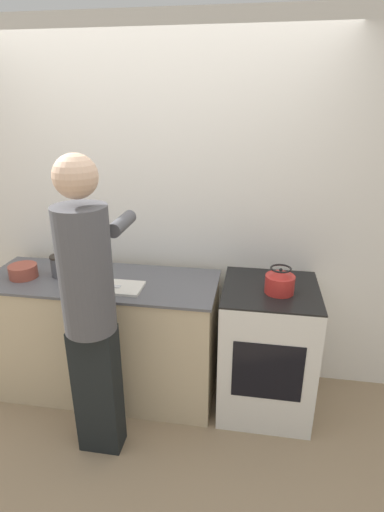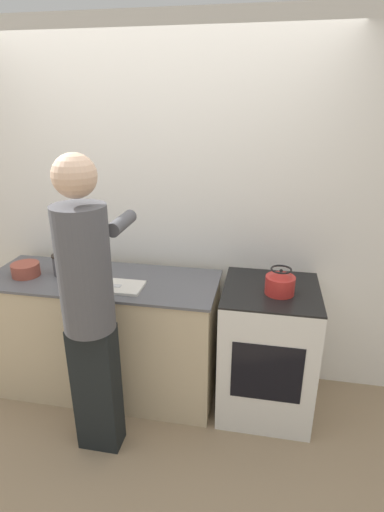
{
  "view_description": "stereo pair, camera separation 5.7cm",
  "coord_description": "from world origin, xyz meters",
  "px_view_note": "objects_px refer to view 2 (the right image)",
  "views": [
    {
      "loc": [
        0.7,
        -2.08,
        2.07
      ],
      "look_at": [
        0.32,
        0.21,
        1.16
      ],
      "focal_mm": 28.0,
      "sensor_mm": 36.0,
      "label": 1
    },
    {
      "loc": [
        0.75,
        -2.07,
        2.07
      ],
      "look_at": [
        0.32,
        0.21,
        1.16
      ],
      "focal_mm": 28.0,
      "sensor_mm": 36.0,
      "label": 2
    }
  ],
  "objects_px": {
    "knife": "(106,285)",
    "kettle": "(280,283)",
    "canister_jar": "(62,264)",
    "oven": "(267,349)",
    "bowl_prep": "(26,270)",
    "cutting_board": "(115,286)",
    "person": "(89,301)"
  },
  "relations": [
    {
      "from": "cutting_board",
      "to": "bowl_prep",
      "type": "height_order",
      "value": "bowl_prep"
    },
    {
      "from": "kettle",
      "to": "canister_jar",
      "type": "distance_m",
      "value": 1.51
    },
    {
      "from": "oven",
      "to": "bowl_prep",
      "type": "height_order",
      "value": "bowl_prep"
    },
    {
      "from": "person",
      "to": "canister_jar",
      "type": "bearing_deg",
      "value": 129.91
    },
    {
      "from": "cutting_board",
      "to": "kettle",
      "type": "relative_size",
      "value": 1.95
    },
    {
      "from": "person",
      "to": "kettle",
      "type": "height_order",
      "value": "person"
    },
    {
      "from": "kettle",
      "to": "knife",
      "type": "bearing_deg",
      "value": -174.84
    },
    {
      "from": "cutting_board",
      "to": "oven",
      "type": "bearing_deg",
      "value": 7.81
    },
    {
      "from": "person",
      "to": "knife",
      "type": "relative_size",
      "value": 9.68
    },
    {
      "from": "oven",
      "to": "knife",
      "type": "relative_size",
      "value": 4.89
    },
    {
      "from": "person",
      "to": "bowl_prep",
      "type": "xyz_separation_m",
      "value": [
        -0.69,
        0.47,
        -0.07
      ]
    },
    {
      "from": "person",
      "to": "cutting_board",
      "type": "relative_size",
      "value": 5.05
    },
    {
      "from": "cutting_board",
      "to": "bowl_prep",
      "type": "relative_size",
      "value": 1.88
    },
    {
      "from": "bowl_prep",
      "to": "canister_jar",
      "type": "bearing_deg",
      "value": 15.09
    },
    {
      "from": "cutting_board",
      "to": "person",
      "type": "bearing_deg",
      "value": -89.44
    },
    {
      "from": "oven",
      "to": "canister_jar",
      "type": "height_order",
      "value": "canister_jar"
    },
    {
      "from": "cutting_board",
      "to": "bowl_prep",
      "type": "xyz_separation_m",
      "value": [
        -0.69,
        0.07,
        0.04
      ]
    },
    {
      "from": "knife",
      "to": "kettle",
      "type": "height_order",
      "value": "kettle"
    },
    {
      "from": "canister_jar",
      "to": "oven",
      "type": "bearing_deg",
      "value": 0.23
    },
    {
      "from": "oven",
      "to": "cutting_board",
      "type": "distance_m",
      "value": 1.12
    },
    {
      "from": "cutting_board",
      "to": "canister_jar",
      "type": "height_order",
      "value": "canister_jar"
    },
    {
      "from": "person",
      "to": "bowl_prep",
      "type": "bearing_deg",
      "value": 145.77
    },
    {
      "from": "knife",
      "to": "kettle",
      "type": "xyz_separation_m",
      "value": [
        1.12,
        0.1,
        0.07
      ]
    },
    {
      "from": "knife",
      "to": "canister_jar",
      "type": "distance_m",
      "value": 0.42
    },
    {
      "from": "oven",
      "to": "canister_jar",
      "type": "bearing_deg",
      "value": -179.77
    },
    {
      "from": "person",
      "to": "cutting_board",
      "type": "distance_m",
      "value": 0.42
    },
    {
      "from": "bowl_prep",
      "to": "cutting_board",
      "type": "bearing_deg",
      "value": -5.6
    },
    {
      "from": "person",
      "to": "canister_jar",
      "type": "relative_size",
      "value": 12.16
    },
    {
      "from": "knife",
      "to": "kettle",
      "type": "bearing_deg",
      "value": 3.98
    },
    {
      "from": "oven",
      "to": "kettle",
      "type": "relative_size",
      "value": 4.98
    },
    {
      "from": "oven",
      "to": "person",
      "type": "bearing_deg",
      "value": -151.75
    },
    {
      "from": "person",
      "to": "canister_jar",
      "type": "height_order",
      "value": "person"
    }
  ]
}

